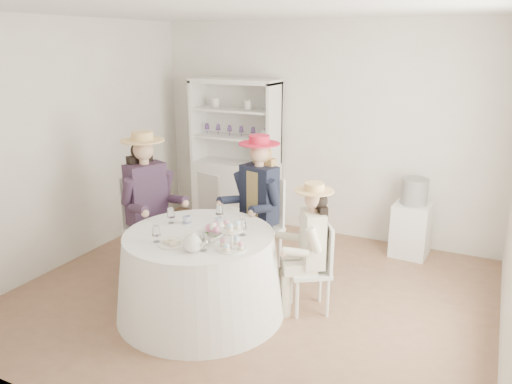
% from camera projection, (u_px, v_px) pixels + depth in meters
% --- Properties ---
extents(ground, '(4.50, 4.50, 0.00)m').
position_uv_depth(ground, '(252.00, 295.00, 5.00)').
color(ground, brown).
rests_on(ground, ground).
extents(ceiling, '(4.50, 4.50, 0.00)m').
position_uv_depth(ceiling, '(251.00, 9.00, 4.22)').
color(ceiling, white).
rests_on(ceiling, wall_back).
extents(wall_back, '(4.50, 0.00, 4.50)m').
position_uv_depth(wall_back, '(322.00, 131.00, 6.33)').
color(wall_back, silver).
rests_on(wall_back, ground).
extents(wall_front, '(4.50, 0.00, 4.50)m').
position_uv_depth(wall_front, '(97.00, 236.00, 2.89)').
color(wall_front, silver).
rests_on(wall_front, ground).
extents(wall_left, '(0.00, 4.50, 4.50)m').
position_uv_depth(wall_left, '(71.00, 143.00, 5.56)').
color(wall_left, silver).
rests_on(wall_left, ground).
extents(tea_table, '(1.56, 1.56, 0.78)m').
position_uv_depth(tea_table, '(200.00, 273.00, 4.59)').
color(tea_table, white).
rests_on(tea_table, ground).
extents(hutch, '(1.33, 0.86, 1.98)m').
position_uv_depth(hutch, '(237.00, 174.00, 6.79)').
color(hutch, silver).
rests_on(hutch, ground).
extents(side_table, '(0.43, 0.43, 0.63)m').
position_uv_depth(side_table, '(411.00, 229.00, 5.86)').
color(side_table, silver).
rests_on(side_table, ground).
extents(hatbox, '(0.30, 0.30, 0.30)m').
position_uv_depth(hatbox, '(415.00, 191.00, 5.73)').
color(hatbox, black).
rests_on(hatbox, side_table).
extents(guest_left, '(0.65, 0.59, 1.56)m').
position_uv_depth(guest_left, '(148.00, 197.00, 5.21)').
color(guest_left, silver).
rests_on(guest_left, ground).
extents(guest_mid, '(0.57, 0.61, 1.51)m').
position_uv_depth(guest_mid, '(258.00, 197.00, 5.28)').
color(guest_mid, silver).
rests_on(guest_mid, ground).
extents(guest_right, '(0.53, 0.50, 1.25)m').
position_uv_depth(guest_right, '(310.00, 241.00, 4.52)').
color(guest_right, silver).
rests_on(guest_right, ground).
extents(spare_chair, '(0.48, 0.48, 0.94)m').
position_uv_depth(spare_chair, '(216.00, 207.00, 6.08)').
color(spare_chair, silver).
rests_on(spare_chair, ground).
extents(teacup_a, '(0.10, 0.10, 0.06)m').
position_uv_depth(teacup_a, '(187.00, 220.00, 4.72)').
color(teacup_a, white).
rests_on(teacup_a, tea_table).
extents(teacup_b, '(0.09, 0.09, 0.06)m').
position_uv_depth(teacup_b, '(219.00, 222.00, 4.69)').
color(teacup_b, white).
rests_on(teacup_b, tea_table).
extents(teacup_c, '(0.10, 0.10, 0.06)m').
position_uv_depth(teacup_c, '(229.00, 229.00, 4.50)').
color(teacup_c, white).
rests_on(teacup_c, tea_table).
extents(flower_bowl, '(0.27, 0.27, 0.06)m').
position_uv_depth(flower_bowl, '(209.00, 237.00, 4.32)').
color(flower_bowl, white).
rests_on(flower_bowl, tea_table).
extents(flower_arrangement, '(0.20, 0.19, 0.07)m').
position_uv_depth(flower_arrangement, '(219.00, 228.00, 4.35)').
color(flower_arrangement, pink).
rests_on(flower_arrangement, tea_table).
extents(table_teapot, '(0.23, 0.16, 0.17)m').
position_uv_depth(table_teapot, '(193.00, 243.00, 4.08)').
color(table_teapot, white).
rests_on(table_teapot, tea_table).
extents(sandwich_plate, '(0.24, 0.24, 0.05)m').
position_uv_depth(sandwich_plate, '(173.00, 243.00, 4.23)').
color(sandwich_plate, white).
rests_on(sandwich_plate, tea_table).
extents(cupcake_stand, '(0.25, 0.25, 0.24)m').
position_uv_depth(cupcake_stand, '(232.00, 239.00, 4.12)').
color(cupcake_stand, white).
rests_on(cupcake_stand, tea_table).
extents(stemware_set, '(0.83, 0.80, 0.15)m').
position_uv_depth(stemware_set, '(199.00, 226.00, 4.46)').
color(stemware_set, white).
rests_on(stemware_set, tea_table).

